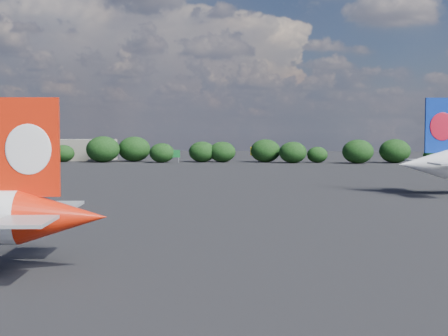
{
  "coord_description": "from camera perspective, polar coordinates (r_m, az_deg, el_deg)",
  "views": [
    {
      "loc": [
        20.97,
        -40.88,
        11.14
      ],
      "look_at": [
        16.0,
        12.0,
        8.0
      ],
      "focal_mm": 50.0,
      "sensor_mm": 36.0,
      "label": 1
    }
  ],
  "objects": [
    {
      "name": "highway_sign",
      "position": [
        220.5,
        -4.81,
        1.29
      ],
      "size": [
        6.0,
        0.3,
        4.5
      ],
      "color": "#156A2B",
      "rests_on": "ground"
    },
    {
      "name": "billboard_yellow",
      "position": [
        223.18,
        3.06,
        1.52
      ],
      "size": [
        5.0,
        0.3,
        5.5
      ],
      "color": "yellow",
      "rests_on": "ground"
    },
    {
      "name": "horizon_treeline",
      "position": [
        221.85,
        -0.07,
        1.54
      ],
      "size": [
        203.79,
        16.61,
        9.35
      ],
      "color": "black",
      "rests_on": "ground"
    },
    {
      "name": "terminal_building",
      "position": [
        248.34,
        -14.89,
        1.63
      ],
      "size": [
        42.0,
        16.0,
        8.0
      ],
      "color": "gray",
      "rests_on": "ground"
    },
    {
      "name": "ground",
      "position": [
        103.64,
        -6.34,
        -2.81
      ],
      "size": [
        500.0,
        500.0,
        0.0
      ],
      "primitive_type": "plane",
      "color": "black",
      "rests_on": "ground"
    }
  ]
}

